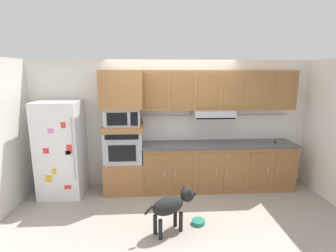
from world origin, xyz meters
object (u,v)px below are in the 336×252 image
Objects in this scene: dog at (172,205)px; dog_food_bowl at (198,222)px; screwdriver at (276,142)px; microwave at (123,117)px; refrigerator at (61,149)px; built_in_oven at (124,146)px.

dog_food_bowl is (0.41, 0.15, -0.38)m from dog.
microwave is at bearing 179.37° from screwdriver.
refrigerator is at bearing 116.39° from dog.
built_in_oven reaches higher than dog.
dog_food_bowl is at bearing -144.88° from screwdriver.
dog_food_bowl is (-1.71, -1.20, -0.90)m from screwdriver.
dog is (-2.12, -1.36, -0.52)m from screwdriver.
dog_food_bowl is (2.37, -1.17, -0.85)m from refrigerator.
dog is (1.96, -1.32, -0.46)m from refrigerator.
screwdriver is (2.94, -0.03, -0.53)m from microwave.
built_in_oven is 2.94m from screwdriver.
refrigerator is 1.14m from built_in_oven.
microwave reaches higher than screwdriver.
built_in_oven reaches higher than dog_food_bowl.
refrigerator is at bearing -176.61° from microwave.
refrigerator is 2.73× the size of microwave.
built_in_oven is 1.68m from dog.
screwdriver is at bearing 3.05° from dog.
screwdriver reaches higher than dog_food_bowl.
built_in_oven is 4.88× the size of screwdriver.
dog is at bearing -59.61° from microwave.
dog is 3.98× the size of dog_food_bowl.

